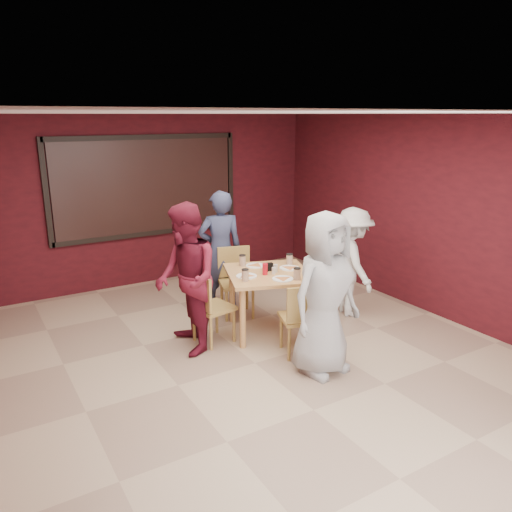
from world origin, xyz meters
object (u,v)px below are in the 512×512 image
chair_right (316,291)px  diner_right (352,262)px  chair_front (302,316)px  dining_table (268,280)px  diner_back (220,251)px  diner_left (186,279)px  chair_left (208,304)px  chair_back (236,277)px  diner_front (325,294)px

chair_right → diner_right: 0.68m
chair_front → diner_right: 1.58m
dining_table → diner_back: bearing=97.1°
dining_table → diner_back: 1.11m
chair_right → diner_left: size_ratio=0.43×
chair_right → diner_back: bearing=128.1°
chair_left → chair_right: size_ratio=1.19×
chair_back → chair_right: size_ratio=1.25×
diner_front → diner_back: size_ratio=1.04×
diner_back → chair_right: bearing=144.9°
dining_table → chair_left: bearing=174.4°
dining_table → diner_right: diner_right is taller
dining_table → diner_right: bearing=-4.0°
chair_right → diner_front: size_ratio=0.42×
chair_front → diner_back: (-0.10, 1.89, 0.37)m
dining_table → chair_front: size_ratio=1.46×
chair_front → chair_right: chair_front is taller
chair_right → diner_right: diner_right is taller
chair_back → chair_front: bearing=-89.2°
diner_right → chair_back: bearing=74.9°
dining_table → chair_front: dining_table is taller
chair_left → diner_left: diner_left is taller
chair_right → diner_front: diner_front is taller
diner_front → diner_back: (-0.09, 2.30, -0.03)m
dining_table → diner_back: diner_back is taller
dining_table → chair_right: size_ratio=1.71×
chair_front → chair_back: 1.57m
diner_back → chair_back: bearing=119.9°
chair_left → diner_back: (0.69, 1.01, 0.36)m
chair_front → diner_right: size_ratio=0.59×
chair_right → diner_back: size_ratio=0.44×
chair_left → chair_right: 1.59m
chair_left → diner_front: diner_front is taller
diner_left → chair_left: bearing=106.7°
chair_left → diner_left: size_ratio=0.51×
chair_back → diner_front: bearing=-89.6°
dining_table → chair_left: size_ratio=1.44×
dining_table → chair_left: 0.86m
chair_back → diner_back: diner_back is taller
chair_right → diner_front: bearing=-124.4°
chair_front → chair_back: size_ratio=0.94×
chair_left → diner_back: bearing=55.5°
chair_back → dining_table: bearing=-85.4°
diner_front → chair_right: bearing=47.6°
chair_front → chair_right: bearing=43.7°
diner_front → diner_right: (1.39, 1.11, -0.14)m
chair_right → diner_right: (0.59, -0.05, 0.34)m
dining_table → chair_left: (-0.83, 0.08, -0.20)m
dining_table → chair_front: bearing=-92.9°
dining_table → diner_left: bearing=177.8°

